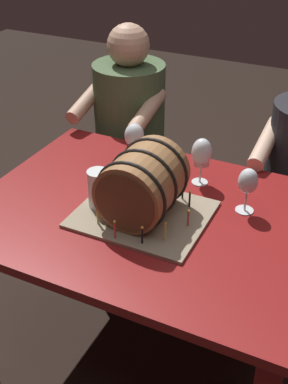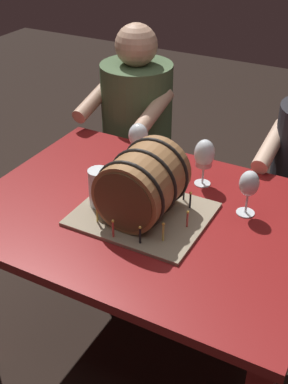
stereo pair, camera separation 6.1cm
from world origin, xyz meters
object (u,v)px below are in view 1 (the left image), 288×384
at_px(wine_glass_rose, 202,154).
at_px(person_seated_left, 130,147).
at_px(barrel_cake, 144,187).
at_px(wine_glass_empty, 248,182).
at_px(beer_pint, 99,191).
at_px(dining_table, 147,235).
at_px(wine_glass_red, 134,137).

distance_m(wine_glass_rose, person_seated_left, 0.76).
xyz_separation_m(barrel_cake, wine_glass_empty, (0.31, 0.19, -0.00)).
bearing_deg(barrel_cake, person_seated_left, 120.75).
distance_m(wine_glass_empty, beer_pint, 0.52).
xyz_separation_m(dining_table, wine_glass_red, (-0.19, 0.28, 0.23)).
relative_size(barrel_cake, beer_pint, 2.96).
bearing_deg(beer_pint, wine_glass_rose, 50.69).
bearing_deg(beer_pint, wine_glass_red, 95.19).
height_order(dining_table, person_seated_left, person_seated_left).
bearing_deg(wine_glass_rose, wine_glass_empty, -27.84).
bearing_deg(person_seated_left, beer_pint, -70.25).
bearing_deg(wine_glass_rose, wine_glass_red, 175.97).
height_order(wine_glass_rose, person_seated_left, person_seated_left).
relative_size(dining_table, barrel_cake, 2.75).
bearing_deg(wine_glass_rose, barrel_cake, -108.15).
xyz_separation_m(wine_glass_empty, person_seated_left, (-0.75, 0.56, -0.30)).
bearing_deg(beer_pint, wine_glass_empty, 23.84).
bearing_deg(dining_table, wine_glass_empty, 25.45).
xyz_separation_m(dining_table, beer_pint, (-0.16, -0.06, 0.18)).
height_order(dining_table, wine_glass_rose, wine_glass_rose).
relative_size(barrel_cake, wine_glass_rose, 2.37).
relative_size(wine_glass_red, beer_pint, 1.20).
height_order(wine_glass_red, person_seated_left, person_seated_left).
xyz_separation_m(dining_table, barrel_cake, (0.00, -0.04, 0.23)).
bearing_deg(barrel_cake, beer_pint, -171.49).
distance_m(dining_table, wine_glass_empty, 0.42).
bearing_deg(wine_glass_rose, dining_table, -111.36).
relative_size(wine_glass_red, person_seated_left, 0.15).
bearing_deg(dining_table, wine_glass_red, 124.32).
bearing_deg(wine_glass_red, wine_glass_empty, -14.67).
height_order(wine_glass_red, wine_glass_rose, wine_glass_rose).
height_order(wine_glass_red, beer_pint, wine_glass_red).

